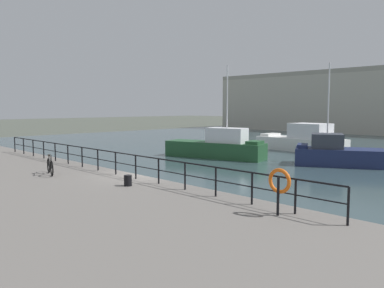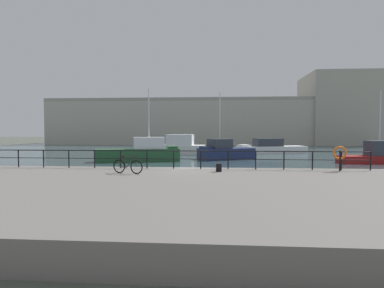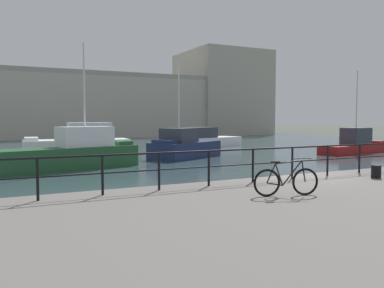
{
  "view_description": "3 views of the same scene",
  "coord_description": "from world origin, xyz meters",
  "px_view_note": "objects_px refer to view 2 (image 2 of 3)",
  "views": [
    {
      "loc": [
        14.62,
        -10.84,
        4.06
      ],
      "look_at": [
        -0.29,
        3.8,
        2.06
      ],
      "focal_mm": 36.22,
      "sensor_mm": 36.0,
      "label": 1
    },
    {
      "loc": [
        1.67,
        -19.24,
        3.16
      ],
      "look_at": [
        -0.06,
        3.46,
        2.15
      ],
      "focal_mm": 29.81,
      "sensor_mm": 36.0,
      "label": 2
    },
    {
      "loc": [
        -9.58,
        -10.91,
        2.89
      ],
      "look_at": [
        -2.58,
        3.26,
        1.87
      ],
      "focal_mm": 36.61,
      "sensor_mm": 36.0,
      "label": 3
    }
  ],
  "objects_px": {
    "moored_green_narrowboat": "(270,148)",
    "mooring_bollard": "(219,168)",
    "moored_small_launch": "(379,155)",
    "moored_harbor_tender": "(175,147)",
    "harbor_building": "(242,120)",
    "moored_white_yacht": "(225,152)",
    "life_ring_stand": "(340,154)",
    "parked_bicycle": "(128,166)",
    "moored_red_daysailer": "(141,152)"
  },
  "relations": [
    {
      "from": "moored_green_narrowboat",
      "to": "parked_bicycle",
      "type": "xyz_separation_m",
      "value": [
        -11.93,
        -27.69,
        0.53
      ]
    },
    {
      "from": "moored_harbor_tender",
      "to": "harbor_building",
      "type": "bearing_deg",
      "value": -106.4
    },
    {
      "from": "moored_white_yacht",
      "to": "parked_bicycle",
      "type": "xyz_separation_m",
      "value": [
        -5.52,
        -18.02,
        0.44
      ]
    },
    {
      "from": "harbor_building",
      "to": "moored_white_yacht",
      "type": "height_order",
      "value": "harbor_building"
    },
    {
      "from": "moored_red_daysailer",
      "to": "life_ring_stand",
      "type": "distance_m",
      "value": 19.59
    },
    {
      "from": "moored_red_daysailer",
      "to": "parked_bicycle",
      "type": "xyz_separation_m",
      "value": [
        2.93,
        -15.1,
        0.37
      ]
    },
    {
      "from": "life_ring_stand",
      "to": "moored_harbor_tender",
      "type": "bearing_deg",
      "value": 118.09
    },
    {
      "from": "life_ring_stand",
      "to": "parked_bicycle",
      "type": "bearing_deg",
      "value": -171.13
    },
    {
      "from": "moored_green_narrowboat",
      "to": "moored_white_yacht",
      "type": "xyz_separation_m",
      "value": [
        -6.41,
        -9.67,
        0.09
      ]
    },
    {
      "from": "harbor_building",
      "to": "parked_bicycle",
      "type": "relative_size",
      "value": 40.77
    },
    {
      "from": "moored_red_daysailer",
      "to": "life_ring_stand",
      "type": "xyz_separation_m",
      "value": [
        14.32,
        -13.32,
        0.96
      ]
    },
    {
      "from": "moored_green_narrowboat",
      "to": "mooring_bollard",
      "type": "distance_m",
      "value": 27.56
    },
    {
      "from": "harbor_building",
      "to": "parked_bicycle",
      "type": "distance_m",
      "value": 56.78
    },
    {
      "from": "harbor_building",
      "to": "moored_white_yacht",
      "type": "xyz_separation_m",
      "value": [
        -4.75,
        -37.68,
        -4.54
      ]
    },
    {
      "from": "harbor_building",
      "to": "moored_white_yacht",
      "type": "distance_m",
      "value": 38.25
    },
    {
      "from": "moored_red_daysailer",
      "to": "moored_green_narrowboat",
      "type": "distance_m",
      "value": 19.48
    },
    {
      "from": "moored_harbor_tender",
      "to": "parked_bicycle",
      "type": "distance_m",
      "value": 24.53
    },
    {
      "from": "mooring_bollard",
      "to": "moored_small_launch",
      "type": "bearing_deg",
      "value": 42.78
    },
    {
      "from": "harbor_building",
      "to": "moored_harbor_tender",
      "type": "bearing_deg",
      "value": -109.45
    },
    {
      "from": "moored_red_daysailer",
      "to": "harbor_building",
      "type": "bearing_deg",
      "value": 57.14
    },
    {
      "from": "moored_red_daysailer",
      "to": "moored_small_launch",
      "type": "relative_size",
      "value": 1.1
    },
    {
      "from": "harbor_building",
      "to": "moored_green_narrowboat",
      "type": "relative_size",
      "value": 7.17
    },
    {
      "from": "moored_green_narrowboat",
      "to": "moored_small_launch",
      "type": "relative_size",
      "value": 1.28
    },
    {
      "from": "parked_bicycle",
      "to": "harbor_building",
      "type": "bearing_deg",
      "value": 96.24
    },
    {
      "from": "moored_harbor_tender",
      "to": "moored_white_yacht",
      "type": "relative_size",
      "value": 1.18
    },
    {
      "from": "harbor_building",
      "to": "parked_bicycle",
      "type": "height_order",
      "value": "harbor_building"
    },
    {
      "from": "harbor_building",
      "to": "moored_red_daysailer",
      "type": "bearing_deg",
      "value": -108.01
    },
    {
      "from": "moored_red_daysailer",
      "to": "moored_green_narrowboat",
      "type": "height_order",
      "value": "moored_red_daysailer"
    },
    {
      "from": "moored_green_narrowboat",
      "to": "parked_bicycle",
      "type": "bearing_deg",
      "value": 51.01
    },
    {
      "from": "moored_small_launch",
      "to": "parked_bicycle",
      "type": "relative_size",
      "value": 4.45
    },
    {
      "from": "moored_small_launch",
      "to": "life_ring_stand",
      "type": "xyz_separation_m",
      "value": [
        -8.7,
        -13.5,
        1.12
      ]
    },
    {
      "from": "moored_red_daysailer",
      "to": "moored_small_launch",
      "type": "xyz_separation_m",
      "value": [
        23.03,
        0.17,
        -0.17
      ]
    },
    {
      "from": "parked_bicycle",
      "to": "mooring_bollard",
      "type": "relative_size",
      "value": 3.89
    },
    {
      "from": "harbor_building",
      "to": "moored_small_launch",
      "type": "relative_size",
      "value": 9.15
    },
    {
      "from": "moored_harbor_tender",
      "to": "mooring_bollard",
      "type": "xyz_separation_m",
      "value": [
        5.5,
        -23.44,
        0.12
      ]
    },
    {
      "from": "moored_red_daysailer",
      "to": "mooring_bollard",
      "type": "bearing_deg",
      "value": -76.12
    },
    {
      "from": "moored_white_yacht",
      "to": "moored_small_launch",
      "type": "bearing_deg",
      "value": 140.84
    },
    {
      "from": "mooring_bollard",
      "to": "life_ring_stand",
      "type": "height_order",
      "value": "life_ring_stand"
    },
    {
      "from": "moored_green_narrowboat",
      "to": "mooring_bollard",
      "type": "bearing_deg",
      "value": 59.23
    },
    {
      "from": "moored_white_yacht",
      "to": "moored_red_daysailer",
      "type": "bearing_deg",
      "value": -9.46
    },
    {
      "from": "moored_white_yacht",
      "to": "moored_small_launch",
      "type": "height_order",
      "value": "moored_white_yacht"
    },
    {
      "from": "moored_red_daysailer",
      "to": "moored_harbor_tender",
      "type": "relative_size",
      "value": 1.01
    },
    {
      "from": "moored_harbor_tender",
      "to": "parked_bicycle",
      "type": "bearing_deg",
      "value": 94.79
    },
    {
      "from": "moored_green_narrowboat",
      "to": "harbor_building",
      "type": "bearing_deg",
      "value": -102.28
    },
    {
      "from": "moored_harbor_tender",
      "to": "moored_green_narrowboat",
      "type": "xyz_separation_m",
      "value": [
        12.68,
        3.17,
        -0.24
      ]
    },
    {
      "from": "harbor_building",
      "to": "moored_green_narrowboat",
      "type": "height_order",
      "value": "harbor_building"
    },
    {
      "from": "moored_harbor_tender",
      "to": "moored_green_narrowboat",
      "type": "bearing_deg",
      "value": -162.89
    },
    {
      "from": "moored_harbor_tender",
      "to": "moored_white_yacht",
      "type": "height_order",
      "value": "moored_white_yacht"
    },
    {
      "from": "moored_green_narrowboat",
      "to": "parked_bicycle",
      "type": "distance_m",
      "value": 30.16
    },
    {
      "from": "life_ring_stand",
      "to": "moored_small_launch",
      "type": "bearing_deg",
      "value": 57.19
    }
  ]
}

